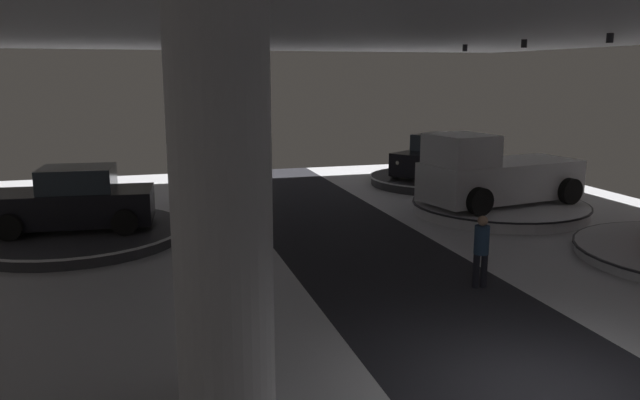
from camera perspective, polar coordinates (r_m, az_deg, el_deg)
The scene contains 8 objects.
column_left at distance 8.18m, azimuth -9.00°, elevation -1.27°, with size 1.32×1.32×5.50m.
display_platform_deep_right at distance 25.98m, azimuth 10.56°, elevation 1.84°, with size 5.41×5.41×0.36m.
display_car_deep_right at distance 25.87m, azimuth 10.68°, elevation 3.88°, with size 4.51×3.79×1.71m.
display_platform_far_right at distance 21.18m, azimuth 16.16°, elevation -0.64°, with size 5.68×5.68×0.37m.
pickup_truck_far_right at distance 20.76m, azimuth 15.67°, elevation 2.24°, with size 5.59×3.39×2.30m.
display_platform_far_left at distance 18.47m, azimuth -21.51°, elevation -2.86°, with size 5.96×5.96×0.32m.
display_car_far_left at distance 18.27m, azimuth -21.63°, elevation -0.10°, with size 4.35×2.50×1.71m.
visitor_walking_far at distance 13.69m, azimuth 14.60°, elevation -4.19°, with size 0.32×0.32×1.59m.
Camera 1 is at (-5.39, -6.72, 4.57)m, focal length 34.82 mm.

